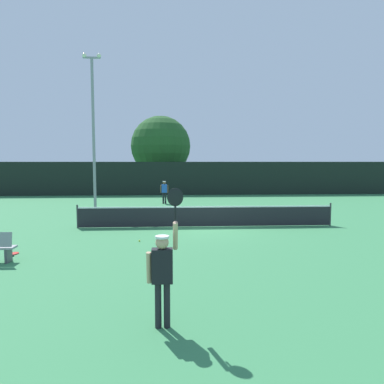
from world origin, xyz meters
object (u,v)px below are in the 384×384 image
(player_serving, at_px, (163,267))
(player_receiving, at_px, (164,190))
(spare_racket, at_px, (14,254))
(parked_car_near, at_px, (203,183))
(large_tree, at_px, (161,146))
(light_pole, at_px, (93,123))
(tennis_ball, at_px, (139,241))

(player_serving, xyz_separation_m, player_receiving, (-0.40, 18.85, -0.15))
(spare_racket, height_order, parked_car_near, parked_car_near)
(large_tree, bearing_deg, parked_car_near, 5.23)
(player_serving, height_order, spare_racket, player_serving)
(player_receiving, bearing_deg, large_tree, -86.94)
(light_pole, xyz_separation_m, large_tree, (3.81, 13.60, -0.86))
(tennis_ball, relative_size, light_pole, 0.01)
(tennis_ball, distance_m, light_pole, 11.72)
(player_serving, relative_size, spare_racket, 4.94)
(spare_racket, bearing_deg, parked_car_near, 71.58)
(player_receiving, xyz_separation_m, tennis_ball, (-0.68, -11.91, -0.95))
(player_receiving, distance_m, parked_car_near, 12.36)
(light_pole, bearing_deg, spare_racket, -91.10)
(player_receiving, bearing_deg, light_pole, 26.74)
(player_serving, xyz_separation_m, spare_racket, (-5.04, 5.36, -1.11))
(large_tree, bearing_deg, spare_racket, -99.20)
(light_pole, height_order, large_tree, light_pole)
(player_serving, bearing_deg, large_tree, 91.91)
(large_tree, distance_m, parked_car_near, 5.83)
(light_pole, distance_m, parked_car_near, 16.88)
(parked_car_near, bearing_deg, player_receiving, -104.91)
(player_serving, bearing_deg, tennis_ball, 98.86)
(player_serving, relative_size, light_pole, 0.26)
(light_pole, bearing_deg, player_serving, -73.83)
(player_receiving, relative_size, parked_car_near, 0.38)
(player_receiving, relative_size, tennis_ball, 23.76)
(player_serving, height_order, large_tree, large_tree)
(tennis_ball, bearing_deg, large_tree, 89.82)
(player_serving, height_order, player_receiving, player_serving)
(light_pole, bearing_deg, parked_car_near, 59.66)
(spare_racket, distance_m, large_tree, 25.60)
(player_receiving, height_order, large_tree, large_tree)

